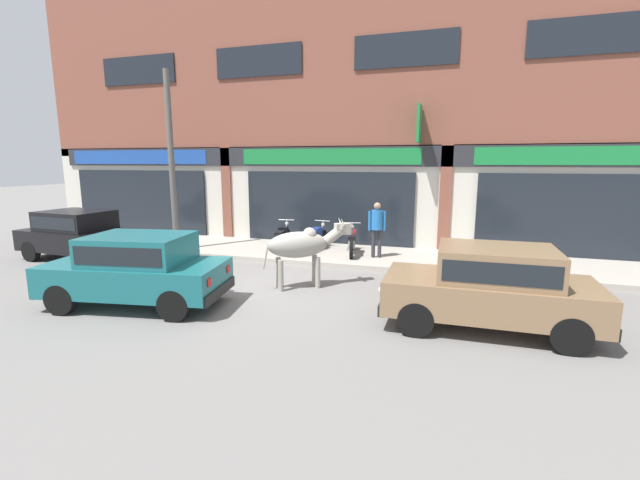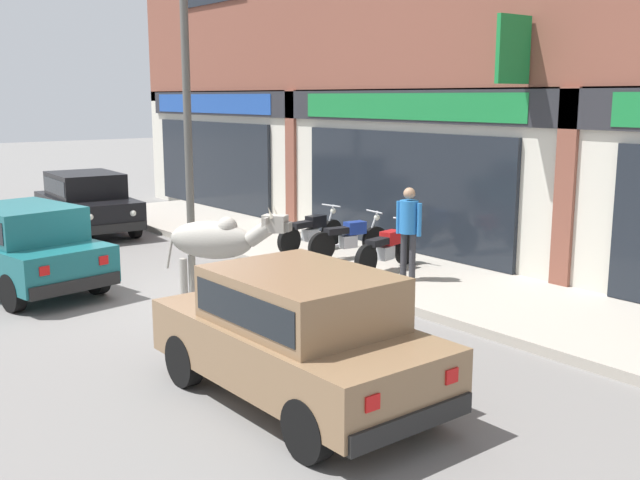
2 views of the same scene
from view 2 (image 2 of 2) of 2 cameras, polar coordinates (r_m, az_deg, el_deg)
The scene contains 12 objects.
ground_plane at distance 12.71m, azimuth -10.66°, elevation -4.10°, with size 90.00×90.00×0.00m, color slate.
sidewalk at distance 14.67m, azimuth 2.09°, elevation -1.62°, with size 19.00×2.91×0.14m, color #A8A093.
shop_building at distance 15.58m, azimuth 7.28°, elevation 17.21°, with size 23.00×1.40×10.35m.
cow at distance 11.87m, azimuth -7.84°, elevation -0.10°, with size 1.87×1.42×1.61m.
car_0 at distance 13.54m, azimuth -21.79°, elevation -0.25°, with size 3.78×2.15×1.46m.
car_1 at distance 7.97m, azimuth -1.73°, elevation -6.87°, with size 3.63×1.65×1.46m.
car_2 at distance 18.75m, azimuth -17.35°, elevation 2.94°, with size 3.70×1.84×1.46m.
motorcycle_0 at distance 15.31m, azimuth -0.67°, elevation 0.66°, with size 0.53×1.81×0.88m.
motorcycle_1 at distance 14.60m, azimuth 2.24°, elevation 0.15°, with size 0.54×1.81×0.88m.
motorcycle_2 at distance 13.60m, azimuth 5.09°, elevation -0.69°, with size 0.64×1.79×0.88m.
pedestrian at distance 12.76m, azimuth 6.77°, elevation 1.25°, with size 0.49×0.32×1.60m.
utility_pole at distance 17.19m, azimuth -10.08°, elevation 9.44°, with size 0.18×0.18×5.44m, color #595651.
Camera 2 is at (10.96, -5.58, 3.24)m, focal length 42.00 mm.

